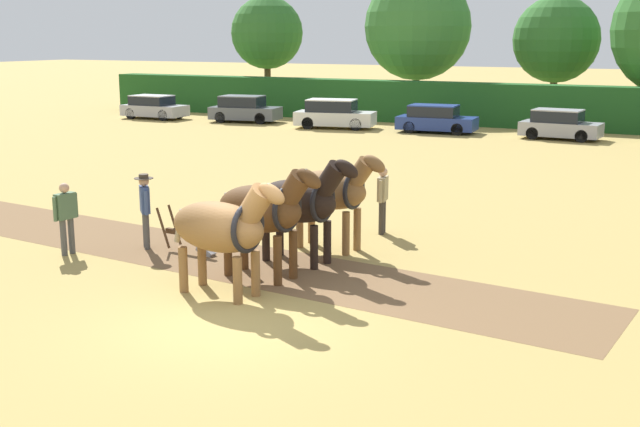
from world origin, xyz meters
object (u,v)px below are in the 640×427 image
(draft_horse_lead_left, at_px, (222,227))
(parked_car_center_left, at_px, (334,114))
(tree_left, at_px, (418,27))
(parked_car_left, at_px, (244,109))
(farmer_onlooker_left, at_px, (66,213))
(farmer_beside_team, at_px, (383,195))
(parked_car_center, at_px, (436,119))
(plow, at_px, (192,240))
(farmer_at_plow, at_px, (145,204))
(tree_far_left, at_px, (267,33))
(draft_horse_lead_right, at_px, (264,209))
(draft_horse_trail_right, at_px, (332,191))
(tree_center_left, at_px, (556,40))
(parked_car_far_left, at_px, (154,107))
(parked_car_center_right, at_px, (560,125))
(draft_horse_trail_left, at_px, (301,201))

(draft_horse_lead_left, height_order, parked_car_center_left, draft_horse_lead_left)
(tree_left, xyz_separation_m, parked_car_center_left, (-1.31, -9.45, -4.80))
(tree_left, relative_size, parked_car_left, 2.08)
(tree_left, bearing_deg, farmer_onlooker_left, -82.86)
(farmer_beside_team, height_order, parked_car_center, farmer_beside_team)
(parked_car_left, bearing_deg, farmer_onlooker_left, -75.67)
(farmer_beside_team, bearing_deg, farmer_onlooker_left, -149.43)
(plow, xyz_separation_m, farmer_at_plow, (-1.25, -0.12, 0.76))
(tree_far_left, height_order, parked_car_center, tree_far_left)
(parked_car_left, bearing_deg, draft_horse_lead_right, -66.87)
(draft_horse_trail_right, height_order, farmer_onlooker_left, draft_horse_trail_right)
(plow, bearing_deg, tree_center_left, 93.38)
(draft_horse_lead_left, height_order, draft_horse_lead_right, draft_horse_lead_right)
(farmer_onlooker_left, bearing_deg, parked_car_far_left, 132.48)
(draft_horse_lead_right, distance_m, parked_car_far_left, 34.43)
(farmer_at_plow, xyz_separation_m, farmer_onlooker_left, (-1.28, -1.28, -0.09))
(plow, bearing_deg, parked_car_far_left, 135.35)
(farmer_beside_team, relative_size, parked_car_far_left, 0.43)
(farmer_at_plow, relative_size, parked_car_center_right, 0.46)
(tree_far_left, height_order, farmer_at_plow, tree_far_left)
(draft_horse_lead_right, distance_m, farmer_at_plow, 3.88)
(farmer_beside_team, xyz_separation_m, parked_car_left, (-17.72, 21.71, -0.27))
(farmer_onlooker_left, xyz_separation_m, parked_car_center, (-0.12, 26.92, -0.29))
(draft_horse_trail_right, xyz_separation_m, plow, (-2.79, -1.78, -1.11))
(tree_center_left, distance_m, draft_horse_trail_left, 35.42)
(draft_horse_trail_right, bearing_deg, parked_car_far_left, 141.12)
(parked_car_center_right, bearing_deg, tree_far_left, 163.48)
(tree_far_left, bearing_deg, tree_center_left, 6.77)
(draft_horse_trail_right, relative_size, farmer_beside_team, 1.53)
(parked_car_far_left, height_order, parked_car_center, parked_car_center)
(tree_far_left, xyz_separation_m, parked_car_far_left, (-2.99, -8.75, -4.48))
(plow, height_order, parked_car_far_left, parked_car_far_left)
(tree_left, xyz_separation_m, draft_horse_trail_right, (9.81, -32.62, -4.13))
(tree_left, height_order, plow, tree_left)
(tree_left, relative_size, farmer_beside_team, 5.17)
(draft_horse_trail_left, relative_size, parked_car_center_left, 0.59)
(tree_far_left, xyz_separation_m, parked_car_center_right, (21.20, -7.79, -4.48))
(draft_horse_lead_right, relative_size, parked_car_far_left, 0.67)
(tree_left, xyz_separation_m, plow, (7.02, -34.40, -5.24))
(farmer_beside_team, distance_m, parked_car_far_left, 31.63)
(parked_car_center_left, bearing_deg, draft_horse_lead_right, -78.96)
(tree_left, relative_size, parked_car_far_left, 2.24)
(parked_car_left, xyz_separation_m, parked_car_center, (11.81, 0.03, -0.05))
(draft_horse_lead_right, height_order, farmer_onlooker_left, draft_horse_lead_right)
(draft_horse_lead_left, bearing_deg, draft_horse_lead_right, 90.21)
(farmer_at_plow, distance_m, parked_car_far_left, 31.38)
(parked_car_far_left, bearing_deg, farmer_at_plow, -52.83)
(draft_horse_trail_right, bearing_deg, tree_center_left, 97.97)
(plow, bearing_deg, tree_left, 107.17)
(draft_horse_lead_left, height_order, farmer_beside_team, draft_horse_lead_left)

